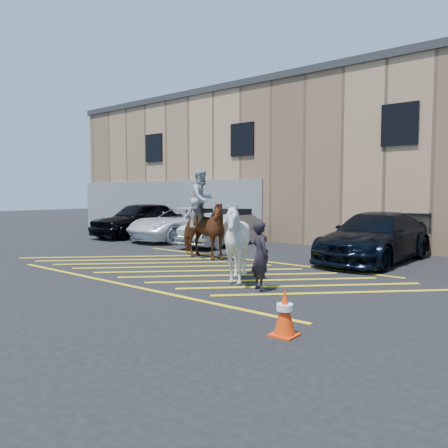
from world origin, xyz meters
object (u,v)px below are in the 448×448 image
Objects in this scene: car_blue_suv at (375,237)px; handler at (260,256)px; car_black_suv at (140,219)px; car_white_pickup at (184,224)px; car_silver_sedan at (222,229)px; mounted_bay at (202,223)px; traffic_cone at (285,312)px; saddled_white at (237,242)px.

handler is at bearing -92.35° from car_blue_suv.
car_white_pickup is (2.77, 0.28, -0.11)m from car_black_suv.
handler reaches higher than car_white_pickup.
car_black_suv reaches higher than car_blue_suv.
car_silver_sedan is 1.45× the size of mounted_bay.
traffic_cone is at bearing -38.86° from mounted_bay.
mounted_bay is (7.23, -3.43, 0.32)m from car_black_suv.
car_silver_sedan is at bearing -6.59° from car_white_pickup.
handler is 0.53× the size of mounted_bay.
car_black_suv is at bearing 147.93° from traffic_cone.
car_black_suv is at bearing 154.66° from mounted_bay.
saddled_white is at bearing -28.76° from car_black_suv.
saddled_white is at bearing -51.97° from car_silver_sedan.
mounted_bay is at bearing -25.42° from car_black_suv.
car_white_pickup reaches higher than car_silver_sedan.
mounted_bay is at bearing -143.89° from car_blue_suv.
traffic_cone is at bearing -34.59° from car_white_pickup.
car_black_suv is 0.93× the size of car_white_pickup.
car_white_pickup reaches higher than traffic_cone.
car_black_suv is 2.78m from car_white_pickup.
saddled_white is (7.65, -5.98, 0.21)m from car_white_pickup.
traffic_cone is (13.41, -8.40, -0.50)m from car_black_suv.
car_silver_sedan is 6.38m from car_blue_suv.
traffic_cone is at bearing -49.99° from car_silver_sedan.
traffic_cone is at bearing -76.42° from car_blue_suv.
handler is at bearing -32.58° from mounted_bay.
handler reaches higher than car_silver_sedan.
saddled_white reaches higher than car_white_pickup.
mounted_bay is at bearing -65.05° from car_silver_sedan.
car_blue_suv is 1.83× the size of mounted_bay.
car_white_pickup is at bearing 140.30° from mounted_bay.
mounted_bay reaches higher than car_blue_suv.
car_black_suv is 11.87m from saddled_white.
traffic_cone is at bearing -42.09° from saddled_white.
handler is (8.59, -6.34, 0.02)m from car_white_pickup.
car_black_suv is 1.73× the size of mounted_bay.
saddled_white is (3.18, -2.27, -0.21)m from mounted_bay.
traffic_cone is (7.95, -8.15, -0.33)m from car_silver_sedan.
car_black_suv is 1.20× the size of car_silver_sedan.
car_black_suv is 6.93× the size of traffic_cone.
car_blue_suv is 7.31× the size of traffic_cone.
car_silver_sedan is at bearing -14.72° from handler.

